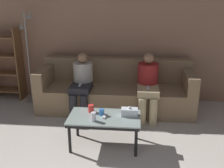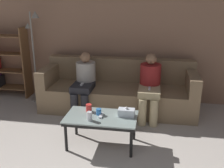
{
  "view_description": "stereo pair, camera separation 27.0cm",
  "coord_description": "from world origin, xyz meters",
  "views": [
    {
      "loc": [
        0.37,
        -0.89,
        1.97
      ],
      "look_at": [
        0.0,
        2.88,
        0.69
      ],
      "focal_mm": 42.0,
      "sensor_mm": 36.0,
      "label": 1
    },
    {
      "loc": [
        0.64,
        -0.86,
        1.97
      ],
      "look_at": [
        0.0,
        2.88,
        0.69
      ],
      "focal_mm": 42.0,
      "sensor_mm": 36.0,
      "label": 2
    }
  ],
  "objects": [
    {
      "name": "cup_near_right",
      "position": [
        -0.08,
        2.3,
        0.48
      ],
      "size": [
        0.07,
        0.07,
        0.09
      ],
      "color": "#3372BF",
      "rests_on": "coffee_table"
    },
    {
      "name": "cup_far_center",
      "position": [
        -0.16,
        2.12,
        0.5
      ],
      "size": [
        0.07,
        0.07,
        0.12
      ],
      "color": "silver",
      "rests_on": "coffee_table"
    },
    {
      "name": "seated_person_mid_left",
      "position": [
        0.56,
        3.32,
        0.58
      ],
      "size": [
        0.35,
        0.73,
        1.06
      ],
      "color": "tan",
      "rests_on": "ground_plane"
    },
    {
      "name": "bookshelf",
      "position": [
        -2.48,
        3.85,
        0.65
      ],
      "size": [
        0.96,
        0.32,
        1.41
      ],
      "color": "brown",
      "rests_on": "ground_plane"
    },
    {
      "name": "game_remote",
      "position": [
        -0.04,
        2.26,
        0.45
      ],
      "size": [
        0.04,
        0.15,
        0.02
      ],
      "color": "white",
      "rests_on": "coffee_table"
    },
    {
      "name": "coffee_table",
      "position": [
        -0.04,
        2.26,
        0.39
      ],
      "size": [
        0.96,
        0.55,
        0.44
      ],
      "color": "#8C9E99",
      "rests_on": "ground_plane"
    },
    {
      "name": "standing_lamp",
      "position": [
        -1.63,
        3.71,
        1.05
      ],
      "size": [
        0.31,
        0.26,
        1.71
      ],
      "color": "gray",
      "rests_on": "ground_plane"
    },
    {
      "name": "seated_person_left_end",
      "position": [
        -0.56,
        3.33,
        0.57
      ],
      "size": [
        0.34,
        0.69,
        1.05
      ],
      "color": "#28282D",
      "rests_on": "ground_plane"
    },
    {
      "name": "cup_near_left",
      "position": [
        -0.24,
        2.39,
        0.49
      ],
      "size": [
        0.08,
        0.08,
        0.11
      ],
      "color": "red",
      "rests_on": "coffee_table"
    },
    {
      "name": "wall_back",
      "position": [
        0.0,
        4.08,
        1.3
      ],
      "size": [
        12.0,
        0.06,
        2.6
      ],
      "color": "#9E755B",
      "rests_on": "ground_plane"
    },
    {
      "name": "couch",
      "position": [
        0.0,
        3.56,
        0.32
      ],
      "size": [
        2.72,
        0.9,
        0.88
      ],
      "color": "#897051",
      "rests_on": "ground_plane"
    },
    {
      "name": "tissue_box",
      "position": [
        0.29,
        2.33,
        0.49
      ],
      "size": [
        0.22,
        0.12,
        0.13
      ],
      "color": "silver",
      "rests_on": "coffee_table"
    }
  ]
}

